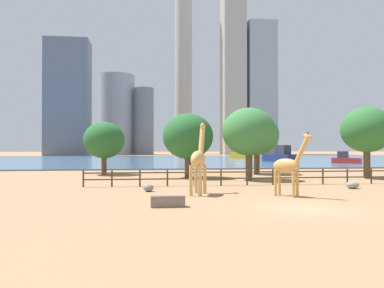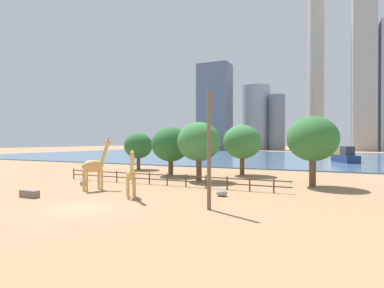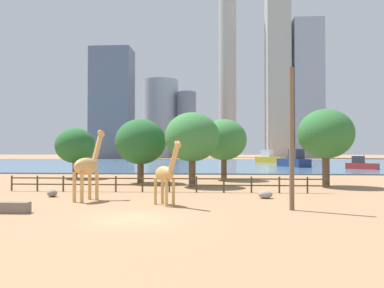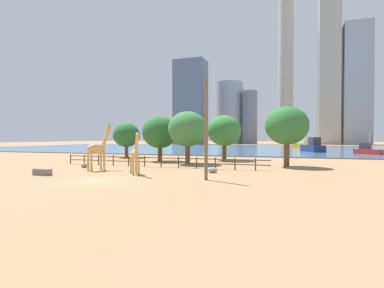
{
  "view_description": "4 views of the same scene",
  "coord_description": "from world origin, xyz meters",
  "px_view_note": "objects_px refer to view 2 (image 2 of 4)",
  "views": [
    {
      "loc": [
        -8.01,
        -18.44,
        3.12
      ],
      "look_at": [
        -3.75,
        16.72,
        3.48
      ],
      "focal_mm": 35.0,
      "sensor_mm": 36.0,
      "label": 1
    },
    {
      "loc": [
        15.83,
        -15.88,
        4.69
      ],
      "look_at": [
        -1.73,
        22.94,
        4.34
      ],
      "focal_mm": 28.0,
      "sensor_mm": 36.0,
      "label": 2
    },
    {
      "loc": [
        4.11,
        -18.39,
        3.41
      ],
      "look_at": [
        1.04,
        29.82,
        4.24
      ],
      "focal_mm": 35.0,
      "sensor_mm": 36.0,
      "label": 3
    },
    {
      "loc": [
        15.41,
        -20.48,
        3.5
      ],
      "look_at": [
        -2.44,
        31.29,
        2.37
      ],
      "focal_mm": 28.0,
      "sensor_mm": 36.0,
      "label": 4
    }
  ],
  "objects_px": {
    "feeding_trough": "(29,194)",
    "tree_right_tall": "(199,142)",
    "tree_left_small": "(242,142)",
    "tree_left_large": "(313,139)",
    "boat_ferry": "(346,157)",
    "giraffe_companion": "(95,166)",
    "boulder_near_fence": "(83,183)",
    "giraffe_tall": "(131,174)",
    "tree_center_broad": "(138,146)",
    "tree_right_small": "(171,144)",
    "boulder_by_pole": "(222,193)",
    "boat_sailboat": "(336,153)",
    "utility_pole": "(209,150)"
  },
  "relations": [
    {
      "from": "feeding_trough",
      "to": "tree_right_tall",
      "type": "relative_size",
      "value": 0.26
    },
    {
      "from": "tree_left_small",
      "to": "tree_left_large",
      "type": "bearing_deg",
      "value": -38.23
    },
    {
      "from": "boat_ferry",
      "to": "giraffe_companion",
      "type": "bearing_deg",
      "value": 132.94
    },
    {
      "from": "boulder_near_fence",
      "to": "boat_ferry",
      "type": "bearing_deg",
      "value": 60.21
    },
    {
      "from": "giraffe_tall",
      "to": "giraffe_companion",
      "type": "height_order",
      "value": "giraffe_companion"
    },
    {
      "from": "feeding_trough",
      "to": "tree_right_tall",
      "type": "bearing_deg",
      "value": 60.8
    },
    {
      "from": "tree_center_broad",
      "to": "tree_right_small",
      "type": "relative_size",
      "value": 0.92
    },
    {
      "from": "feeding_trough",
      "to": "tree_right_small",
      "type": "distance_m",
      "value": 19.68
    },
    {
      "from": "boulder_near_fence",
      "to": "boulder_by_pole",
      "type": "relative_size",
      "value": 0.73
    },
    {
      "from": "tree_right_tall",
      "to": "boat_sailboat",
      "type": "xyz_separation_m",
      "value": [
        16.38,
        64.4,
        -3.31
      ]
    },
    {
      "from": "feeding_trough",
      "to": "boat_ferry",
      "type": "distance_m",
      "value": 60.87
    },
    {
      "from": "giraffe_companion",
      "to": "tree_center_broad",
      "type": "bearing_deg",
      "value": 43.26
    },
    {
      "from": "utility_pole",
      "to": "boat_ferry",
      "type": "relative_size",
      "value": 0.98
    },
    {
      "from": "tree_left_large",
      "to": "tree_right_tall",
      "type": "relative_size",
      "value": 1.04
    },
    {
      "from": "boulder_near_fence",
      "to": "boat_sailboat",
      "type": "distance_m",
      "value": 77.56
    },
    {
      "from": "giraffe_tall",
      "to": "boat_sailboat",
      "type": "relative_size",
      "value": 0.54
    },
    {
      "from": "boat_ferry",
      "to": "boat_sailboat",
      "type": "xyz_separation_m",
      "value": [
        -1.22,
        25.25,
        -0.01
      ]
    },
    {
      "from": "boulder_near_fence",
      "to": "boat_sailboat",
      "type": "relative_size",
      "value": 0.1
    },
    {
      "from": "boulder_by_pole",
      "to": "giraffe_companion",
      "type": "bearing_deg",
      "value": -170.6
    },
    {
      "from": "boat_sailboat",
      "to": "utility_pole",
      "type": "bearing_deg",
      "value": -55.7
    },
    {
      "from": "giraffe_tall",
      "to": "tree_left_small",
      "type": "distance_m",
      "value": 20.89
    },
    {
      "from": "tree_right_tall",
      "to": "tree_right_small",
      "type": "xyz_separation_m",
      "value": [
        -5.62,
        3.31,
        -0.36
      ]
    },
    {
      "from": "feeding_trough",
      "to": "tree_left_small",
      "type": "height_order",
      "value": "tree_left_small"
    },
    {
      "from": "utility_pole",
      "to": "tree_center_broad",
      "type": "distance_m",
      "value": 31.18
    },
    {
      "from": "giraffe_companion",
      "to": "tree_left_small",
      "type": "bearing_deg",
      "value": -7.41
    },
    {
      "from": "giraffe_companion",
      "to": "tree_right_tall",
      "type": "distance_m",
      "value": 12.58
    },
    {
      "from": "utility_pole",
      "to": "boulder_near_fence",
      "type": "relative_size",
      "value": 11.2
    },
    {
      "from": "tree_right_small",
      "to": "boat_sailboat",
      "type": "height_order",
      "value": "boat_sailboat"
    },
    {
      "from": "boulder_near_fence",
      "to": "feeding_trough",
      "type": "xyz_separation_m",
      "value": [
        0.98,
        -7.08,
        0.03
      ]
    },
    {
      "from": "tree_left_large",
      "to": "tree_left_small",
      "type": "bearing_deg",
      "value": 141.77
    },
    {
      "from": "boulder_by_pole",
      "to": "tree_right_small",
      "type": "bearing_deg",
      "value": 133.77
    },
    {
      "from": "tree_left_large",
      "to": "tree_left_small",
      "type": "distance_m",
      "value": 11.98
    },
    {
      "from": "tree_right_tall",
      "to": "boat_ferry",
      "type": "bearing_deg",
      "value": 65.81
    },
    {
      "from": "tree_center_broad",
      "to": "tree_right_tall",
      "type": "height_order",
      "value": "tree_right_tall"
    },
    {
      "from": "tree_right_tall",
      "to": "boat_ferry",
      "type": "relative_size",
      "value": 0.84
    },
    {
      "from": "tree_center_broad",
      "to": "boat_sailboat",
      "type": "relative_size",
      "value": 0.81
    },
    {
      "from": "boat_ferry",
      "to": "tree_left_large",
      "type": "bearing_deg",
      "value": 151.34
    },
    {
      "from": "feeding_trough",
      "to": "utility_pole",
      "type": "bearing_deg",
      "value": 7.39
    },
    {
      "from": "boulder_by_pole",
      "to": "boat_ferry",
      "type": "distance_m",
      "value": 49.17
    },
    {
      "from": "giraffe_tall",
      "to": "tree_left_small",
      "type": "xyz_separation_m",
      "value": [
        4.04,
        20.32,
        2.67
      ]
    },
    {
      "from": "boulder_by_pole",
      "to": "tree_left_small",
      "type": "height_order",
      "value": "tree_left_small"
    },
    {
      "from": "utility_pole",
      "to": "tree_center_broad",
      "type": "bearing_deg",
      "value": 133.32
    },
    {
      "from": "utility_pole",
      "to": "boat_sailboat",
      "type": "relative_size",
      "value": 1.07
    },
    {
      "from": "boulder_by_pole",
      "to": "boat_sailboat",
      "type": "bearing_deg",
      "value": 81.71
    },
    {
      "from": "tree_right_small",
      "to": "boat_sailboat",
      "type": "relative_size",
      "value": 0.88
    },
    {
      "from": "tree_left_large",
      "to": "tree_right_tall",
      "type": "bearing_deg",
      "value": -177.66
    },
    {
      "from": "tree_center_broad",
      "to": "tree_right_small",
      "type": "bearing_deg",
      "value": -31.61
    },
    {
      "from": "boulder_by_pole",
      "to": "tree_right_small",
      "type": "distance_m",
      "value": 16.92
    },
    {
      "from": "boulder_near_fence",
      "to": "tree_left_large",
      "type": "bearing_deg",
      "value": 22.23
    },
    {
      "from": "boulder_by_pole",
      "to": "boat_ferry",
      "type": "xyz_separation_m",
      "value": [
        11.84,
        47.71,
        1.09
      ]
    }
  ]
}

